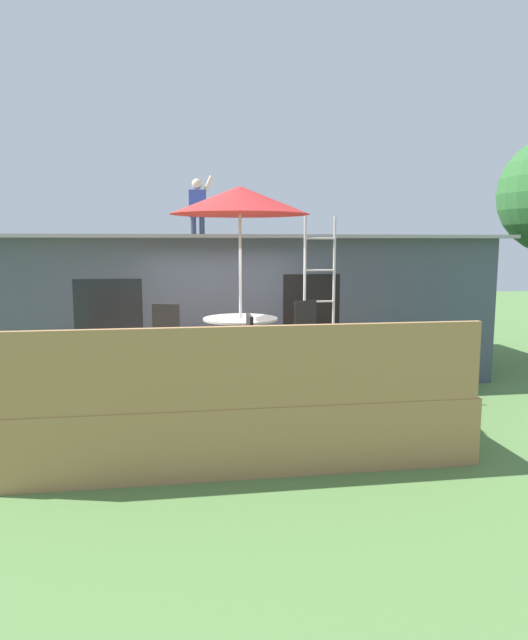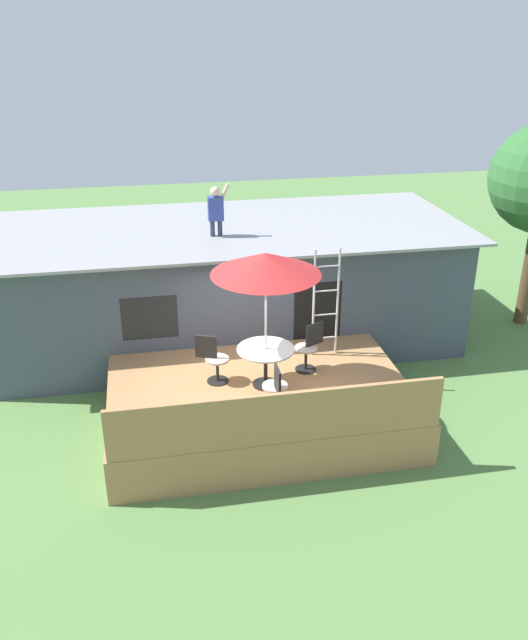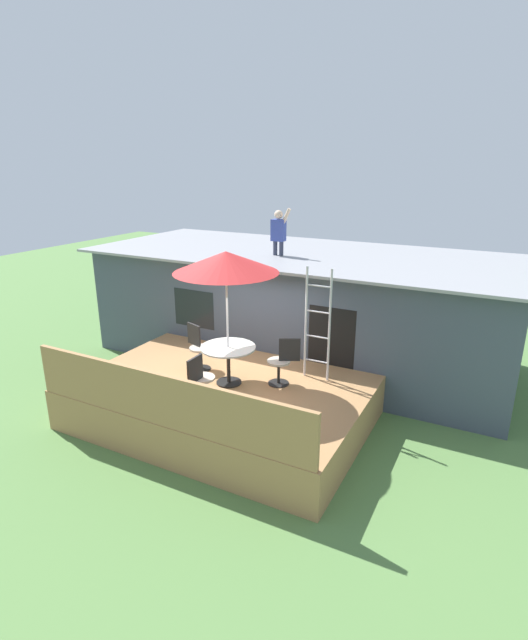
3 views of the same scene
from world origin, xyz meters
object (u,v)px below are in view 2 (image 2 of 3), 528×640
person_figure (216,208)px  patio_chair_right (309,347)px  patio_table (266,356)px  patio_umbrella (266,264)px  patio_chair_left (213,359)px  patio_chair_near (276,389)px  step_ladder (326,303)px

person_figure → patio_chair_right: 3.62m
patio_table → patio_umbrella: 1.76m
patio_umbrella → patio_chair_right: 2.15m
patio_chair_left → person_figure: bearing=99.7°
patio_table → patio_umbrella: size_ratio=0.41×
patio_chair_left → patio_chair_near: size_ratio=1.00×
patio_table → patio_chair_near: size_ratio=1.13×
step_ladder → patio_chair_left: bearing=-163.3°
step_ladder → person_figure: size_ratio=1.98×
step_ladder → person_figure: 3.11m
patio_chair_left → patio_chair_right: size_ratio=1.00×
patio_chair_near → patio_table: bearing=0.0°
step_ladder → patio_chair_near: size_ratio=2.39×
patio_umbrella → step_ladder: size_ratio=1.15×
patio_chair_near → patio_chair_right: bearing=-33.8°
patio_chair_right → patio_chair_near: (-0.93, -1.37, 0.00)m
patio_umbrella → patio_chair_left: 2.12m
patio_umbrella → patio_chair_near: patio_umbrella is taller
step_ladder → person_figure: person_figure is taller
patio_chair_right → patio_chair_near: size_ratio=1.00×
person_figure → patio_chair_near: person_figure is taller
patio_chair_left → patio_umbrella: bearing=-0.0°
patio_table → step_ladder: bearing=36.1°
person_figure → patio_table: bearing=-81.5°
patio_table → person_figure: (-0.46, 3.07, 1.95)m
patio_umbrella → step_ladder: 2.11m
patio_chair_right → person_figure: bearing=-88.0°
patio_chair_near → patio_chair_left: bearing=36.4°
patio_chair_left → patio_table: bearing=-0.0°
patio_chair_left → patio_chair_near: 1.54m
patio_umbrella → patio_chair_left: bearing=161.0°
step_ladder → patio_chair_near: 2.46m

